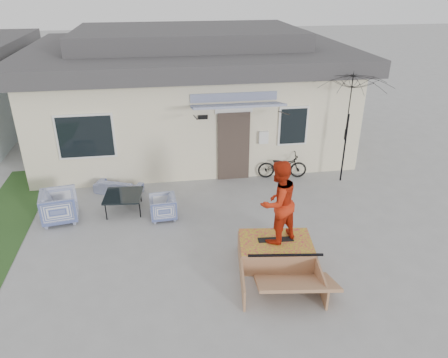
{
  "coord_description": "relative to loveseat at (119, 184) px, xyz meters",
  "views": [
    {
      "loc": [
        -1.08,
        -7.14,
        5.69
      ],
      "look_at": [
        0.3,
        1.8,
        1.3
      ],
      "focal_mm": 33.97,
      "sensor_mm": 36.0,
      "label": 1
    }
  ],
  "objects": [
    {
      "name": "ground",
      "position": [
        2.42,
        -4.04,
        -0.26
      ],
      "size": [
        90.0,
        90.0,
        0.0
      ],
      "primitive_type": "plane",
      "color": "gray",
      "rests_on": "ground"
    },
    {
      "name": "house",
      "position": [
        2.42,
        3.95,
        1.68
      ],
      "size": [
        10.8,
        8.49,
        4.1
      ],
      "color": "beige",
      "rests_on": "ground"
    },
    {
      "name": "loveseat",
      "position": [
        0.0,
        0.0,
        0.0
      ],
      "size": [
        1.4,
        0.89,
        0.53
      ],
      "primitive_type": "imported",
      "rotation": [
        0.0,
        0.0,
        2.74
      ],
      "color": "#3B4B8D",
      "rests_on": "ground"
    },
    {
      "name": "armchair_left",
      "position": [
        -1.35,
        -1.34,
        0.17
      ],
      "size": [
        0.92,
        0.96,
        0.88
      ],
      "primitive_type": "imported",
      "rotation": [
        0.0,
        0.0,
        1.72
      ],
      "color": "#3B4B8D",
      "rests_on": "ground"
    },
    {
      "name": "armchair_right",
      "position": [
        1.23,
        -1.62,
        0.07
      ],
      "size": [
        0.65,
        0.69,
        0.67
      ],
      "primitive_type": "imported",
      "rotation": [
        0.0,
        0.0,
        -1.51
      ],
      "color": "#3B4B8D",
      "rests_on": "ground"
    },
    {
      "name": "coffee_table",
      "position": [
        0.21,
        -1.08,
        -0.03
      ],
      "size": [
        1.03,
        1.03,
        0.47
      ],
      "primitive_type": "cube",
      "rotation": [
        0.0,
        0.0,
        -0.09
      ],
      "color": "black",
      "rests_on": "ground"
    },
    {
      "name": "bicycle",
      "position": [
        4.91,
        0.26,
        0.22
      ],
      "size": [
        1.56,
        0.71,
        0.96
      ],
      "primitive_type": "imported",
      "rotation": [
        0.0,
        0.0,
        1.45
      ],
      "color": "black",
      "rests_on": "ground"
    },
    {
      "name": "patio_umbrella",
      "position": [
        6.63,
        -0.22,
        1.48
      ],
      "size": [
        2.31,
        2.14,
        2.2
      ],
      "color": "black",
      "rests_on": "ground"
    },
    {
      "name": "skate_ramp",
      "position": [
        3.6,
        -3.85,
        -0.01
      ],
      "size": [
        1.8,
        2.24,
        0.51
      ],
      "primitive_type": null,
      "rotation": [
        0.0,
        0.0,
        -0.13
      ],
      "color": "#9C6C49",
      "rests_on": "ground"
    },
    {
      "name": "skateboard",
      "position": [
        3.61,
        -3.8,
        0.27
      ],
      "size": [
        0.78,
        0.24,
        0.05
      ],
      "primitive_type": "cube",
      "rotation": [
        0.0,
        0.0,
        -0.07
      ],
      "color": "black",
      "rests_on": "skate_ramp"
    },
    {
      "name": "skater",
      "position": [
        3.61,
        -3.8,
        1.21
      ],
      "size": [
        1.11,
        1.03,
        1.83
      ],
      "primitive_type": "imported",
      "rotation": [
        0.0,
        0.0,
        3.63
      ],
      "color": "#B9260E",
      "rests_on": "skateboard"
    }
  ]
}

